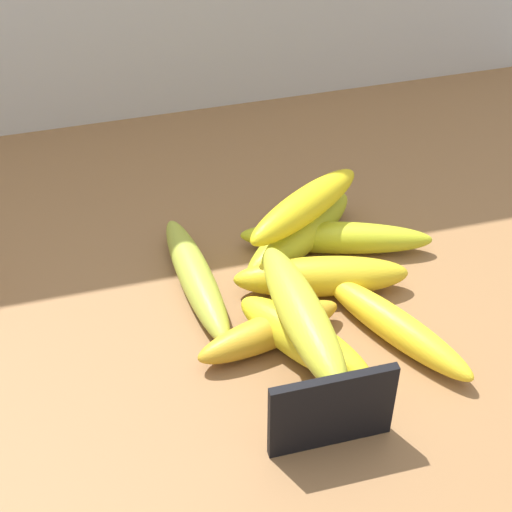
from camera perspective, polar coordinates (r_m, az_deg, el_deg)
The scene contains 11 objects.
counter_top at distance 85.91cm, azimuth -2.37°, elevation -3.99°, with size 110.00×76.00×3.00cm, color brown.
chalkboard_sign at distance 70.73cm, azimuth 5.24°, elevation -10.77°, with size 11.00×1.80×8.40cm.
banana_0 at distance 81.20cm, azimuth 9.64°, elevation -4.82°, with size 18.37×3.42×3.42cm, color yellow.
banana_1 at distance 79.58cm, azimuth 0.94°, elevation -5.23°, with size 15.27×3.48×3.48cm, color gold.
banana_2 at distance 89.77cm, azimuth 3.04°, elevation 1.52°, with size 17.70×4.35×4.35cm, color gold.
banana_3 at distance 90.25cm, azimuth 5.56°, elevation 1.27°, with size 20.97×3.54×3.54cm, color gold.
banana_4 at distance 85.23cm, azimuth -4.16°, elevation -1.53°, with size 19.67×3.43×3.43cm, color #A5B139.
banana_5 at distance 78.41cm, azimuth 3.34°, elevation -5.80°, with size 15.76×4.26×4.26cm, color yellow.
banana_6 at distance 84.89cm, azimuth 4.53°, elevation -1.42°, with size 18.08×4.19×4.19cm, color gold.
banana_7 at distance 74.79cm, azimuth 3.24°, elevation -4.14°, with size 19.27×4.01×4.01cm, color gold.
banana_8 at distance 87.17cm, azimuth 3.38°, elevation 3.48°, with size 16.61×3.66×3.66cm, color yellow.
Camera 1 is at (-12.00, -59.49, 62.31)cm, focal length 57.81 mm.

